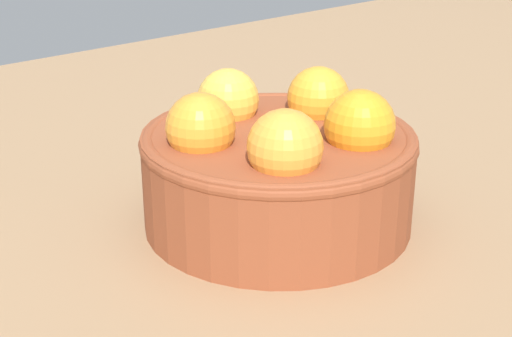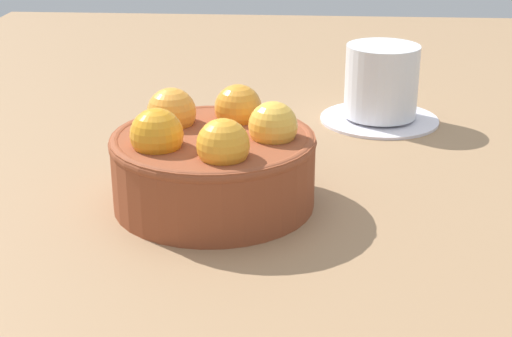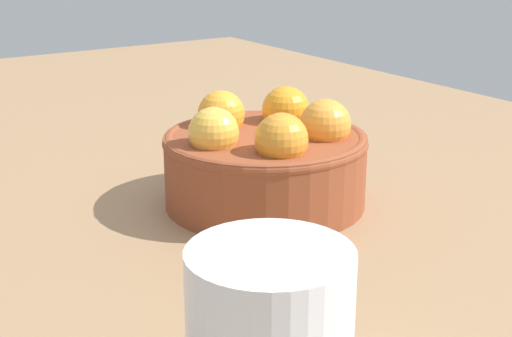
# 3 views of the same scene
# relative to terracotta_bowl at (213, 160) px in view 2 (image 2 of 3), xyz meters

# --- Properties ---
(ground_plane) EXTENTS (1.59, 0.92, 0.05)m
(ground_plane) POSITION_rel_terracotta_bowl_xyz_m (0.00, 0.00, -0.06)
(ground_plane) COLOR #997551
(terracotta_bowl) EXTENTS (0.16, 0.16, 0.09)m
(terracotta_bowl) POSITION_rel_terracotta_bowl_xyz_m (0.00, 0.00, 0.00)
(terracotta_bowl) COLOR brown
(terracotta_bowl) RESTS_ON ground_plane
(coffee_cup) EXTENTS (0.12, 0.12, 0.08)m
(coffee_cup) POSITION_rel_terracotta_bowl_xyz_m (-0.22, 0.15, -0.00)
(coffee_cup) COLOR white
(coffee_cup) RESTS_ON ground_plane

